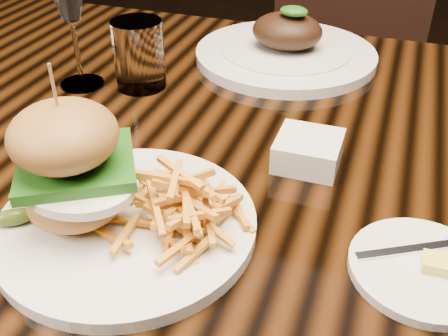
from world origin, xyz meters
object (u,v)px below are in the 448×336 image
(dining_table, at_px, (263,186))
(far_dish, at_px, (286,49))
(chair_far, at_px, (341,51))
(burger_plate, at_px, (117,193))

(dining_table, relative_size, far_dish, 5.01)
(far_dish, distance_m, chair_far, 0.65)
(chair_far, bearing_deg, burger_plate, -94.54)
(burger_plate, bearing_deg, chair_far, 66.33)
(dining_table, height_order, burger_plate, burger_plate)
(dining_table, bearing_deg, burger_plate, -113.28)
(dining_table, xyz_separation_m, far_dish, (-0.04, 0.28, 0.10))
(burger_plate, relative_size, far_dish, 0.86)
(chair_far, bearing_deg, far_dish, -93.10)
(burger_plate, xyz_separation_m, far_dish, (0.06, 0.51, -0.03))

